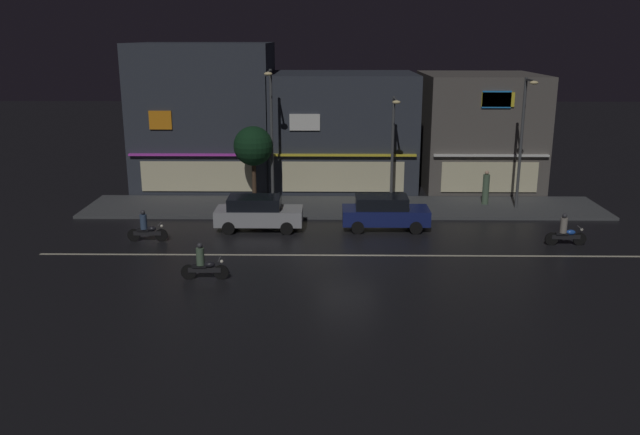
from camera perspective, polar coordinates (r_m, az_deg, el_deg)
ground_plane at (r=29.31m, az=2.40°, el=-3.27°), size 140.00×140.00×0.00m
lane_divider_stripe at (r=29.30m, az=2.40°, el=-3.26°), size 27.29×0.16×0.01m
sidewalk_far at (r=37.19m, az=2.06°, el=0.91°), size 28.73×4.80×0.14m
storefront_left_block at (r=42.70m, az=-9.83°, el=8.57°), size 8.37×6.77×8.92m
storefront_center_block at (r=43.62m, az=13.41°, el=7.29°), size 7.07×7.72×7.06m
storefront_right_block at (r=42.29m, az=1.93°, el=7.49°), size 8.98×7.14×7.11m
streetlamp_west at (r=36.94m, az=-4.22°, el=7.81°), size 0.44×1.64×7.46m
streetlamp_mid at (r=36.98m, az=6.30°, el=6.57°), size 0.44×1.64×6.01m
streetlamp_east at (r=37.28m, az=17.04°, el=6.94°), size 0.44×1.64×7.08m
pedestrian_on_sidewalk at (r=38.49m, az=14.05°, el=2.42°), size 0.37×0.37×1.92m
street_tree at (r=37.19m, az=-5.76°, el=6.09°), size 2.19×2.19×4.39m
parked_car_near_kerb at (r=33.08m, az=-5.35°, el=0.43°), size 4.30×1.98×1.67m
parked_car_trailing at (r=33.19m, az=5.55°, el=0.48°), size 4.30×1.98×1.67m
motorcycle_lead at (r=26.69m, az=-10.01°, el=-3.97°), size 1.90×0.60×1.52m
motorcycle_following at (r=32.13m, az=-14.71°, el=-0.91°), size 1.90×0.60×1.52m
motorcycle_opposite_lane at (r=32.52m, az=20.30°, el=-1.18°), size 1.90×0.60×1.52m
traffic_cone at (r=34.00m, az=-2.06°, el=-0.13°), size 0.36×0.36×0.55m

